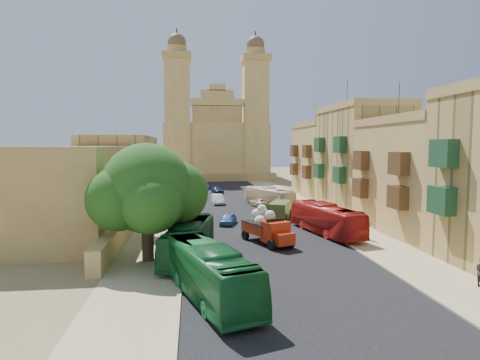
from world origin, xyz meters
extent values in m
plane|color=olive|center=(0.00, 0.00, 0.00)|extent=(260.00, 260.00, 0.00)
cube|color=black|center=(0.00, 30.00, 0.01)|extent=(14.00, 140.00, 0.01)
cube|color=tan|center=(9.50, 30.00, 0.01)|extent=(5.00, 140.00, 0.01)
cube|color=tan|center=(-9.50, 30.00, 0.01)|extent=(5.00, 140.00, 0.01)
cube|color=tan|center=(7.00, 30.00, 0.06)|extent=(0.25, 140.00, 0.12)
cube|color=tan|center=(-7.00, 30.00, 0.06)|extent=(0.25, 140.00, 0.12)
cube|color=#1C4628|center=(11.55, 0.92, 4.56)|extent=(0.90, 2.20, 2.00)
cube|color=#1C4628|center=(11.55, 0.92, 7.92)|extent=(0.90, 2.20, 2.00)
cube|color=tan|center=(16.00, 11.00, 5.25)|extent=(8.00, 14.00, 10.50)
cube|color=#9F8045|center=(16.00, 11.00, 10.90)|extent=(8.20, 14.00, 0.80)
cylinder|color=black|center=(15.00, 13.80, 13.10)|extent=(0.06, 0.06, 3.60)
cube|color=#4F321A|center=(11.55, 7.08, 3.99)|extent=(0.90, 2.20, 2.00)
cube|color=#4F321A|center=(11.55, 14.92, 3.99)|extent=(0.90, 2.20, 2.00)
cube|color=#4F321A|center=(11.55, 7.08, 6.93)|extent=(0.90, 2.20, 2.00)
cube|color=#4F321A|center=(11.55, 14.92, 6.93)|extent=(0.90, 2.20, 2.00)
cube|color=tan|center=(16.00, 25.00, 6.50)|extent=(8.00, 14.00, 13.00)
cube|color=#9F8045|center=(16.00, 25.00, 13.40)|extent=(8.20, 14.00, 0.80)
cylinder|color=black|center=(15.00, 27.80, 15.60)|extent=(0.06, 0.06, 3.60)
cube|color=#1C4628|center=(11.55, 21.08, 4.94)|extent=(0.90, 2.20, 2.00)
cube|color=#1C4628|center=(11.55, 28.92, 4.94)|extent=(0.90, 2.20, 2.00)
cube|color=#1C4628|center=(11.55, 21.08, 8.58)|extent=(0.90, 2.20, 2.00)
cube|color=#1C4628|center=(11.55, 28.92, 8.58)|extent=(0.90, 2.20, 2.00)
cube|color=tan|center=(16.00, 39.00, 5.75)|extent=(8.00, 14.00, 11.50)
cube|color=#9F8045|center=(16.00, 39.00, 11.90)|extent=(8.20, 14.00, 0.80)
cylinder|color=black|center=(15.00, 41.80, 14.10)|extent=(0.06, 0.06, 3.60)
cube|color=#4F321A|center=(11.55, 35.08, 4.37)|extent=(0.90, 2.20, 2.00)
cube|color=#4F321A|center=(11.55, 42.92, 4.37)|extent=(0.90, 2.20, 2.00)
cube|color=#4F321A|center=(11.55, 35.08, 7.59)|extent=(0.90, 2.20, 2.00)
cube|color=#4F321A|center=(11.55, 42.92, 7.59)|extent=(0.90, 2.20, 2.00)
cube|color=tan|center=(-12.50, 20.00, 0.90)|extent=(1.00, 40.00, 1.80)
cube|color=#9F8045|center=(-18.00, 18.00, 4.20)|extent=(10.00, 28.00, 8.40)
cube|color=tan|center=(-18.00, 44.00, 5.00)|extent=(10.00, 22.00, 10.00)
cube|color=tan|center=(0.00, 81.00, 7.00)|extent=(26.00, 20.00, 14.00)
cube|color=#9F8045|center=(0.00, 70.50, 0.90)|extent=(28.00, 4.00, 1.80)
cube|color=#9F8045|center=(0.00, 72.20, 10.00)|extent=(12.00, 2.00, 16.00)
cube|color=tan|center=(0.00, 72.20, 18.90)|extent=(12.60, 2.40, 1.60)
cube|color=tan|center=(0.00, 72.20, 20.60)|extent=(8.00, 2.00, 2.40)
cube|color=tan|center=(0.00, 72.20, 22.40)|extent=(4.00, 2.00, 1.60)
cube|color=tan|center=(-9.50, 73.50, 14.50)|extent=(6.00, 6.00, 29.00)
cube|color=#9F8045|center=(-9.50, 73.50, 29.60)|extent=(6.80, 6.80, 1.40)
cylinder|color=#9F8045|center=(-9.50, 73.50, 31.20)|extent=(4.80, 4.80, 1.80)
sphere|color=brown|center=(-9.50, 73.50, 33.00)|extent=(4.40, 4.40, 4.40)
cylinder|color=black|center=(-9.50, 73.50, 35.40)|extent=(0.28, 0.28, 1.80)
cube|color=tan|center=(9.50, 73.50, 14.50)|extent=(6.00, 6.00, 29.00)
cube|color=#9F8045|center=(9.50, 73.50, 29.60)|extent=(6.80, 6.80, 1.40)
cylinder|color=#9F8045|center=(9.50, 73.50, 31.20)|extent=(4.80, 4.80, 1.80)
sphere|color=brown|center=(9.50, 73.50, 33.00)|extent=(4.40, 4.40, 4.40)
cylinder|color=black|center=(9.50, 73.50, 35.40)|extent=(0.28, 0.28, 1.80)
cylinder|color=#3C2A1E|center=(-9.50, 4.00, 1.65)|extent=(0.87, 0.87, 3.30)
sphere|color=#174011|center=(-9.50, 4.00, 5.38)|extent=(6.60, 6.60, 6.60)
sphere|color=#174011|center=(-7.42, 5.04, 4.86)|extent=(4.86, 4.86, 4.86)
sphere|color=#174011|center=(-11.41, 3.22, 4.69)|extent=(4.51, 4.51, 4.51)
sphere|color=#174011|center=(-8.98, 1.92, 4.51)|extent=(4.17, 4.17, 4.17)
sphere|color=#174011|center=(-10.45, 5.91, 6.08)|extent=(3.82, 3.82, 3.82)
cylinder|color=#3C2A1E|center=(-10.00, 12.00, 1.02)|extent=(0.44, 0.44, 2.04)
sphere|color=#174011|center=(-10.00, 12.00, 3.07)|extent=(2.96, 2.96, 2.96)
cylinder|color=#3C2A1E|center=(-10.00, 24.00, 1.06)|extent=(0.44, 0.44, 2.11)
sphere|color=#174011|center=(-10.00, 24.00, 3.19)|extent=(3.07, 3.07, 3.07)
cylinder|color=#3C2A1E|center=(-10.00, 36.00, 0.99)|extent=(0.44, 0.44, 1.99)
sphere|color=#174011|center=(-10.00, 36.00, 3.00)|extent=(2.89, 2.89, 2.89)
cylinder|color=#3C2A1E|center=(-10.00, 48.00, 0.94)|extent=(0.44, 0.44, 1.87)
sphere|color=#174011|center=(-10.00, 48.00, 2.82)|extent=(2.72, 2.72, 2.72)
cube|color=#B3260D|center=(-0.17, 8.84, 1.20)|extent=(3.27, 4.00, 0.86)
cube|color=black|center=(-0.17, 8.84, 1.68)|extent=(3.34, 4.06, 0.11)
cube|color=#B3260D|center=(0.68, 6.81, 1.29)|extent=(2.48, 2.28, 1.72)
cube|color=#B3260D|center=(1.12, 5.75, 0.91)|extent=(1.95, 1.69, 0.96)
cube|color=black|center=(0.68, 6.81, 1.96)|extent=(1.72, 0.79, 0.86)
cylinder|color=black|center=(0.12, 5.64, 0.43)|extent=(0.64, 0.93, 0.86)
cylinder|color=black|center=(1.89, 6.38, 0.43)|extent=(0.64, 0.93, 0.86)
cylinder|color=black|center=(-1.50, 9.53, 0.43)|extent=(0.64, 0.93, 0.86)
cylinder|color=black|center=(0.27, 10.27, 0.43)|extent=(0.64, 0.93, 0.86)
sphere|color=beige|center=(-0.39, 8.13, 1.92)|extent=(1.05, 1.05, 1.05)
sphere|color=beige|center=(0.38, 8.76, 1.92)|extent=(1.05, 1.05, 1.05)
sphere|color=beige|center=(-0.39, 9.37, 1.92)|extent=(1.05, 1.05, 1.05)
sphere|color=beige|center=(-0.56, 8.78, 2.44)|extent=(0.96, 0.96, 0.96)
sphere|color=beige|center=(0.47, 8.17, 2.40)|extent=(0.96, 0.96, 0.96)
sphere|color=beige|center=(-0.13, 8.75, 2.87)|extent=(0.86, 0.86, 0.86)
cube|color=#415821|center=(4.00, 20.00, 0.94)|extent=(3.58, 4.98, 1.89)
cylinder|color=black|center=(2.57, 18.87, 0.38)|extent=(0.56, 0.81, 0.75)
cylinder|color=black|center=(4.22, 18.19, 0.38)|extent=(0.56, 0.81, 0.75)
cylinder|color=black|center=(3.78, 21.81, 0.38)|extent=(0.56, 0.81, 0.75)
cylinder|color=black|center=(5.43, 21.13, 0.38)|extent=(0.56, 0.81, 0.75)
imported|color=#15632A|center=(-5.41, -3.59, 1.48)|extent=(5.58, 10.85, 2.95)
imported|color=#165523|center=(-6.50, 4.18, 1.40)|extent=(4.26, 10.31, 2.80)
imported|color=#B31C17|center=(6.50, 11.03, 1.44)|extent=(4.50, 10.65, 2.89)
imported|color=beige|center=(4.40, 28.76, 1.35)|extent=(5.79, 9.85, 2.71)
imported|color=#37669F|center=(-2.39, 16.79, 0.59)|extent=(2.38, 3.71, 1.18)
imported|color=white|center=(-2.54, 32.20, 0.71)|extent=(1.74, 4.37, 1.41)
imported|color=beige|center=(3.07, 29.00, 0.57)|extent=(2.98, 4.48, 1.14)
imported|color=#141D45|center=(-1.72, 45.57, 0.58)|extent=(2.25, 4.20, 1.16)
imported|color=silver|center=(4.14, 41.20, 0.56)|extent=(1.95, 3.48, 1.12)
imported|color=#41689E|center=(-3.94, 53.12, 0.67)|extent=(2.14, 4.23, 1.33)
imported|color=black|center=(9.29, 8.29, 0.86)|extent=(0.73, 0.61, 1.72)
imported|color=#313137|center=(8.17, 12.55, 0.99)|extent=(0.71, 1.23, 1.97)
camera|label=1|loc=(-6.21, -25.64, 8.46)|focal=30.00mm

